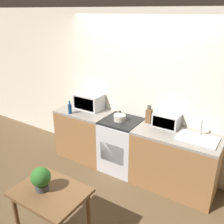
{
  "coord_description": "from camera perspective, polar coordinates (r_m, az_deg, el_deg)",
  "views": [
    {
      "loc": [
        1.7,
        -2.6,
        2.55
      ],
      "look_at": [
        -0.28,
        0.49,
        1.05
      ],
      "focal_mm": 40.0,
      "sensor_mm": 36.0,
      "label": 1
    }
  ],
  "objects": [
    {
      "name": "potted_plant",
      "position": [
        2.87,
        -15.92,
        -14.39
      ],
      "size": [
        0.22,
        0.22,
        0.27
      ],
      "color": "#424247",
      "rests_on": "dining_table"
    },
    {
      "name": "bottle",
      "position": [
        4.33,
        -9.6,
        0.76
      ],
      "size": [
        0.06,
        0.06,
        0.23
      ],
      "color": "navy",
      "rests_on": "counter_left_run"
    },
    {
      "name": "wall_back",
      "position": [
        4.11,
        6.6,
        4.39
      ],
      "size": [
        10.0,
        0.06,
        2.6
      ],
      "color": "silver",
      "rests_on": "ground_plane"
    },
    {
      "name": "kettle",
      "position": [
        4.0,
        1.81,
        -1.02
      ],
      "size": [
        0.2,
        0.2,
        0.17
      ],
      "color": "beige",
      "rests_on": "stove_range"
    },
    {
      "name": "counter_left_run",
      "position": [
        4.64,
        -6.11,
        -4.84
      ],
      "size": [
        0.94,
        0.62,
        0.9
      ],
      "color": "olive",
      "rests_on": "ground_plane"
    },
    {
      "name": "sink_basin",
      "position": [
        3.65,
        18.95,
        -5.71
      ],
      "size": [
        0.55,
        0.37,
        0.24
      ],
      "color": "silver",
      "rests_on": "counter_right_run"
    },
    {
      "name": "microwave",
      "position": [
        4.49,
        -5.3,
        2.42
      ],
      "size": [
        0.49,
        0.32,
        0.27
      ],
      "color": "silver",
      "rests_on": "counter_left_run"
    },
    {
      "name": "stove_range",
      "position": [
        4.25,
        2.19,
        -7.48
      ],
      "size": [
        0.61,
        0.62,
        0.9
      ],
      "color": "silver",
      "rests_on": "ground_plane"
    },
    {
      "name": "toaster_oven",
      "position": [
        3.87,
        12.33,
        -1.85
      ],
      "size": [
        0.39,
        0.25,
        0.21
      ],
      "color": "silver",
      "rests_on": "counter_right_run"
    },
    {
      "name": "knife_block",
      "position": [
        3.96,
        8.43,
        -0.86
      ],
      "size": [
        0.09,
        0.08,
        0.29
      ],
      "color": "brown",
      "rests_on": "counter_right_run"
    },
    {
      "name": "counter_right_run",
      "position": [
        3.93,
        14.13,
        -10.82
      ],
      "size": [
        1.24,
        0.62,
        0.9
      ],
      "color": "olive",
      "rests_on": "ground_plane"
    },
    {
      "name": "dining_table",
      "position": [
        2.99,
        -13.77,
        -18.87
      ],
      "size": [
        0.79,
        0.59,
        0.73
      ],
      "color": "brown",
      "rests_on": "ground_plane"
    },
    {
      "name": "ground_plane",
      "position": [
        4.02,
        -0.45,
        -17.16
      ],
      "size": [
        16.0,
        16.0,
        0.0
      ],
      "primitive_type": "plane",
      "color": "brown"
    }
  ]
}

